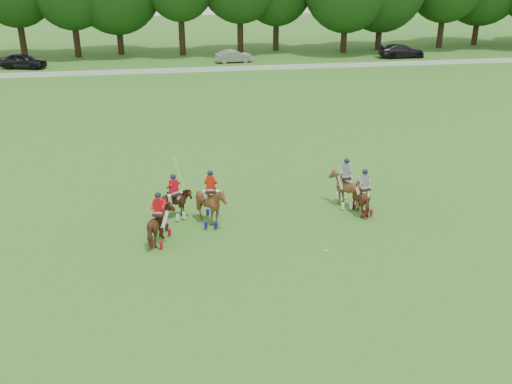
{
  "coord_description": "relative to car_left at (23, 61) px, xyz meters",
  "views": [
    {
      "loc": [
        -2.07,
        -18.42,
        11.22
      ],
      "look_at": [
        1.5,
        4.2,
        1.4
      ],
      "focal_mm": 40.0,
      "sensor_mm": 36.0,
      "label": 1
    }
  ],
  "objects": [
    {
      "name": "polo_stripe_a",
      "position": [
        22.68,
        -38.25,
        -0.01
      ],
      "size": [
        1.08,
        1.79,
        2.14
      ],
      "color": "#4E3014",
      "rests_on": "ground"
    },
    {
      "name": "polo_red_b",
      "position": [
        14.18,
        -37.36,
        -0.05
      ],
      "size": [
        1.72,
        1.64,
        2.63
      ],
      "color": "#4E3014",
      "rests_on": "ground"
    },
    {
      "name": "ground",
      "position": [
        16.23,
        -42.5,
        -0.77
      ],
      "size": [
        180.0,
        180.0,
        0.0
      ],
      "primitive_type": "plane",
      "color": "#2D611B",
      "rests_on": "ground"
    },
    {
      "name": "car_right",
      "position": [
        40.14,
        0.0,
        -0.03
      ],
      "size": [
        5.11,
        2.1,
        1.48
      ],
      "primitive_type": "imported",
      "rotation": [
        0.0,
        0.0,
        1.57
      ],
      "color": "black",
      "rests_on": "ground"
    },
    {
      "name": "polo_red_c",
      "position": [
        15.76,
        -38.22,
        0.14
      ],
      "size": [
        1.67,
        1.82,
        2.49
      ],
      "color": "#4E3014",
      "rests_on": "ground"
    },
    {
      "name": "polo_red_a",
      "position": [
        13.54,
        -39.71,
        0.04
      ],
      "size": [
        1.36,
        1.99,
        2.26
      ],
      "color": "#4E3014",
      "rests_on": "ground"
    },
    {
      "name": "car_mid",
      "position": [
        21.41,
        0.0,
        -0.13
      ],
      "size": [
        4.04,
        1.73,
        1.3
      ],
      "primitive_type": "imported",
      "rotation": [
        0.0,
        0.0,
        1.66
      ],
      "color": "#949398",
      "rests_on": "ground"
    },
    {
      "name": "car_left",
      "position": [
        0.0,
        0.0,
        0.0
      ],
      "size": [
        4.85,
        2.88,
        1.55
      ],
      "primitive_type": "imported",
      "rotation": [
        0.0,
        0.0,
        1.32
      ],
      "color": "black",
      "rests_on": "ground"
    },
    {
      "name": "polo_ball",
      "position": [
        20.07,
        -41.53,
        -0.73
      ],
      "size": [
        0.09,
        0.09,
        0.09
      ],
      "primitive_type": "sphere",
      "color": "white",
      "rests_on": "ground"
    },
    {
      "name": "boundary_rail",
      "position": [
        16.23,
        -4.5,
        -0.55
      ],
      "size": [
        120.0,
        0.1,
        0.44
      ],
      "primitive_type": "cube",
      "color": "white",
      "rests_on": "ground"
    },
    {
      "name": "polo_stripe_b",
      "position": [
        22.13,
        -37.25,
        0.07
      ],
      "size": [
        1.43,
        1.58,
        2.34
      ],
      "color": "#4E3014",
      "rests_on": "ground"
    }
  ]
}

